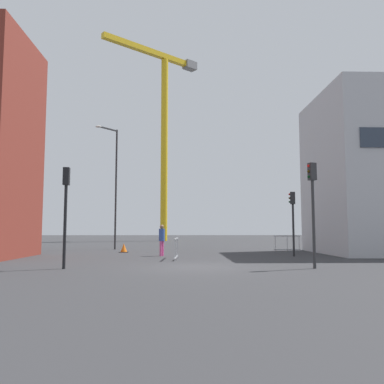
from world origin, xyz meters
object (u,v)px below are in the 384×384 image
object	(u,v)px
traffic_light_far	(313,197)
traffic_light_median	(293,213)
construction_crane	(163,119)
traffic_light_verge	(66,200)
traffic_cone_striped	(124,248)
streetlamp_tall	(114,179)
pedestrian_walking	(162,238)

from	to	relation	value
traffic_light_far	traffic_light_median	world-z (taller)	traffic_light_far
construction_crane	traffic_light_verge	world-z (taller)	construction_crane
construction_crane	traffic_light_far	distance (m)	38.54
traffic_light_verge	traffic_cone_striped	distance (m)	11.05
construction_crane	streetlamp_tall	size ratio (longest dim) A/B	2.71
streetlamp_tall	traffic_light_far	size ratio (longest dim) A/B	2.20
traffic_light_far	traffic_light_median	xyz separation A→B (m)	(1.14, 6.84, -0.33)
traffic_light_verge	pedestrian_walking	xyz separation A→B (m)	(3.47, 7.20, -1.64)
traffic_light_median	traffic_cone_striped	xyz separation A→B (m)	(-10.20, 4.06, -2.21)
traffic_light_verge	traffic_light_median	size ratio (longest dim) A/B	1.09
construction_crane	pedestrian_walking	xyz separation A→B (m)	(1.27, -28.04, -14.97)
traffic_light_far	traffic_light_verge	xyz separation A→B (m)	(-9.85, 0.15, -0.13)
traffic_light_far	traffic_cone_striped	size ratio (longest dim) A/B	7.05
traffic_cone_striped	traffic_light_far	bearing A→B (deg)	-50.29
traffic_light_verge	traffic_cone_striped	bearing A→B (deg)	85.78
traffic_light_median	pedestrian_walking	size ratio (longest dim) A/B	2.05
traffic_light_far	pedestrian_walking	xyz separation A→B (m)	(-6.38, 7.35, -1.76)
traffic_light_median	traffic_cone_striped	size ratio (longest dim) A/B	6.15
traffic_light_verge	traffic_light_median	xyz separation A→B (m)	(10.99, 6.69, -0.20)
traffic_light_verge	construction_crane	bearing A→B (deg)	86.42
traffic_light_far	traffic_light_verge	distance (m)	9.85
traffic_light_far	traffic_light_verge	bearing A→B (deg)	179.13
construction_crane	traffic_cone_striped	size ratio (longest dim) A/B	42.02
traffic_light_median	traffic_light_verge	bearing A→B (deg)	-148.67
traffic_light_verge	traffic_light_median	world-z (taller)	traffic_light_verge
construction_crane	traffic_light_median	world-z (taller)	construction_crane
pedestrian_walking	traffic_cone_striped	size ratio (longest dim) A/B	3.01
traffic_light_far	traffic_light_median	bearing A→B (deg)	80.54
construction_crane	traffic_light_verge	distance (m)	37.75
construction_crane	streetlamp_tall	xyz separation A→B (m)	(-2.78, -20.83, -10.66)
traffic_cone_striped	streetlamp_tall	bearing A→B (deg)	110.39
traffic_light_far	traffic_cone_striped	distance (m)	14.40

